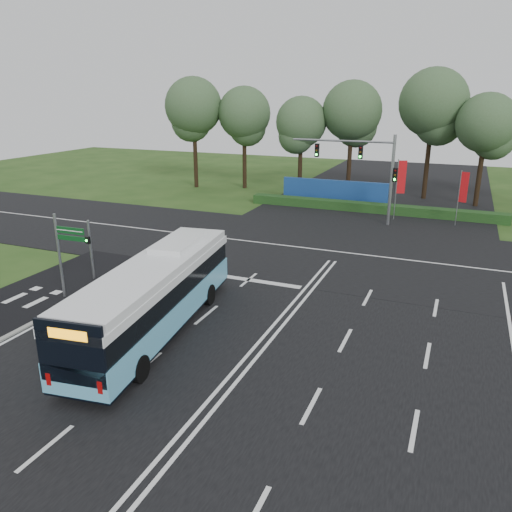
% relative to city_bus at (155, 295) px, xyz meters
% --- Properties ---
extents(ground, '(120.00, 120.00, 0.00)m').
position_rel_city_bus_xyz_m(ground, '(4.49, 2.30, -1.73)').
color(ground, '#254617').
rests_on(ground, ground).
extents(road_main, '(20.00, 120.00, 0.04)m').
position_rel_city_bus_xyz_m(road_main, '(4.49, 2.30, -1.71)').
color(road_main, black).
rests_on(road_main, ground).
extents(road_cross, '(120.00, 14.00, 0.05)m').
position_rel_city_bus_xyz_m(road_cross, '(4.49, 14.30, -1.71)').
color(road_cross, black).
rests_on(road_cross, ground).
extents(bike_path, '(5.00, 18.00, 0.06)m').
position_rel_city_bus_xyz_m(bike_path, '(-8.01, -0.70, -1.70)').
color(bike_path, black).
rests_on(bike_path, ground).
extents(kerb_strip, '(0.25, 18.00, 0.12)m').
position_rel_city_bus_xyz_m(kerb_strip, '(-5.61, -0.70, -1.67)').
color(kerb_strip, gray).
rests_on(kerb_strip, ground).
extents(city_bus, '(4.03, 12.19, 3.44)m').
position_rel_city_bus_xyz_m(city_bus, '(0.00, 0.00, 0.00)').
color(city_bus, '#60B7DE').
rests_on(city_bus, ground).
extents(pedestrian_signal, '(0.32, 0.42, 3.41)m').
position_rel_city_bus_xyz_m(pedestrian_signal, '(-6.92, 4.12, 0.13)').
color(pedestrian_signal, gray).
rests_on(pedestrian_signal, ground).
extents(street_sign, '(1.71, 0.17, 4.38)m').
position_rel_city_bus_xyz_m(street_sign, '(-6.22, 1.51, 1.00)').
color(street_sign, gray).
rests_on(street_sign, ground).
extents(banner_flag_mid, '(0.69, 0.31, 4.96)m').
position_rel_city_bus_xyz_m(banner_flag_mid, '(6.90, 24.90, 1.49)').
color(banner_flag_mid, gray).
rests_on(banner_flag_mid, ground).
extents(banner_flag_right, '(0.62, 0.23, 4.35)m').
position_rel_city_bus_xyz_m(banner_flag_right, '(11.64, 24.55, 1.12)').
color(banner_flag_right, gray).
rests_on(banner_flag_right, ground).
extents(traffic_light_gantry, '(8.41, 0.28, 7.00)m').
position_rel_city_bus_xyz_m(traffic_light_gantry, '(4.70, 22.80, 2.93)').
color(traffic_light_gantry, gray).
rests_on(traffic_light_gantry, ground).
extents(hedge, '(22.00, 1.20, 0.80)m').
position_rel_city_bus_xyz_m(hedge, '(4.49, 26.80, -1.33)').
color(hedge, '#163A15').
rests_on(hedge, ground).
extents(blue_hoarding, '(10.00, 0.30, 2.20)m').
position_rel_city_bus_xyz_m(blue_hoarding, '(0.49, 29.30, -0.63)').
color(blue_hoarding, navy).
rests_on(blue_hoarding, ground).
extents(eucalyptus_row, '(40.65, 9.18, 12.32)m').
position_rel_city_bus_xyz_m(eucalyptus_row, '(0.82, 33.49, 6.42)').
color(eucalyptus_row, black).
rests_on(eucalyptus_row, ground).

